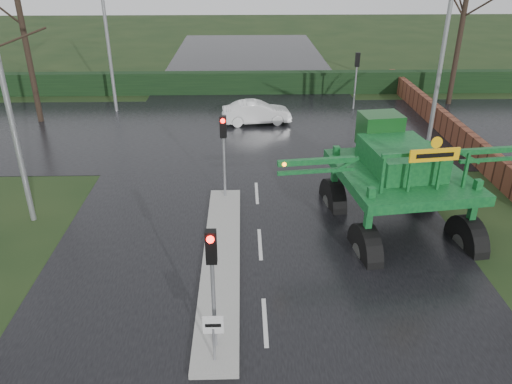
{
  "coord_description": "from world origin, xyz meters",
  "views": [
    {
      "loc": [
        -0.54,
        -10.69,
        9.24
      ],
      "look_at": [
        -0.14,
        4.06,
        2.0
      ],
      "focal_mm": 35.0,
      "sensor_mm": 36.0,
      "label": 1
    }
  ],
  "objects_px": {
    "crop_sprayer": "(369,185)",
    "white_sedan": "(257,124)",
    "keep_left_sign": "(213,331)",
    "traffic_signal_near": "(212,266)",
    "street_light_left_near": "(7,59)",
    "traffic_signal_far": "(357,68)",
    "street_light_left_far": "(109,10)",
    "traffic_signal_mid": "(223,140)",
    "street_light_right": "(440,30)"
  },
  "relations": [
    {
      "from": "street_light_left_near",
      "to": "keep_left_sign",
      "type": "bearing_deg",
      "value": -47.41
    },
    {
      "from": "traffic_signal_near",
      "to": "traffic_signal_far",
      "type": "distance_m",
      "value": 22.42
    },
    {
      "from": "street_light_right",
      "to": "white_sedan",
      "type": "height_order",
      "value": "street_light_right"
    },
    {
      "from": "traffic_signal_far",
      "to": "white_sedan",
      "type": "xyz_separation_m",
      "value": [
        -6.25,
        -2.77,
        -2.59
      ]
    },
    {
      "from": "traffic_signal_near",
      "to": "street_light_left_near",
      "type": "xyz_separation_m",
      "value": [
        -6.89,
        7.01,
        3.4
      ]
    },
    {
      "from": "traffic_signal_near",
      "to": "street_light_right",
      "type": "bearing_deg",
      "value": 53.87
    },
    {
      "from": "traffic_signal_near",
      "to": "traffic_signal_mid",
      "type": "xyz_separation_m",
      "value": [
        0.0,
        8.5,
        0.0
      ]
    },
    {
      "from": "traffic_signal_near",
      "to": "traffic_signal_mid",
      "type": "distance_m",
      "value": 8.5
    },
    {
      "from": "keep_left_sign",
      "to": "traffic_signal_near",
      "type": "bearing_deg",
      "value": 90.0
    },
    {
      "from": "traffic_signal_mid",
      "to": "street_light_left_far",
      "type": "xyz_separation_m",
      "value": [
        -6.89,
        12.51,
        3.4
      ]
    },
    {
      "from": "traffic_signal_near",
      "to": "street_light_left_far",
      "type": "distance_m",
      "value": 22.37
    },
    {
      "from": "keep_left_sign",
      "to": "traffic_signal_far",
      "type": "xyz_separation_m",
      "value": [
        7.8,
        21.51,
        1.53
      ]
    },
    {
      "from": "keep_left_sign",
      "to": "street_light_left_near",
      "type": "relative_size",
      "value": 0.14
    },
    {
      "from": "crop_sprayer",
      "to": "white_sedan",
      "type": "height_order",
      "value": "crop_sprayer"
    },
    {
      "from": "street_light_left_near",
      "to": "traffic_signal_near",
      "type": "bearing_deg",
      "value": -45.47
    },
    {
      "from": "street_light_right",
      "to": "white_sedan",
      "type": "bearing_deg",
      "value": 146.58
    },
    {
      "from": "traffic_signal_near",
      "to": "traffic_signal_mid",
      "type": "bearing_deg",
      "value": 90.0
    },
    {
      "from": "traffic_signal_mid",
      "to": "crop_sprayer",
      "type": "bearing_deg",
      "value": -39.13
    },
    {
      "from": "street_light_left_near",
      "to": "crop_sprayer",
      "type": "bearing_deg",
      "value": -11.57
    },
    {
      "from": "crop_sprayer",
      "to": "white_sedan",
      "type": "xyz_separation_m",
      "value": [
        -3.22,
        13.63,
        -2.42
      ]
    },
    {
      "from": "white_sedan",
      "to": "traffic_signal_far",
      "type": "bearing_deg",
      "value": -72.72
    },
    {
      "from": "traffic_signal_mid",
      "to": "street_light_right",
      "type": "distance_m",
      "value": 11.05
    },
    {
      "from": "street_light_left_far",
      "to": "white_sedan",
      "type": "bearing_deg",
      "value": -18.08
    },
    {
      "from": "traffic_signal_mid",
      "to": "street_light_left_far",
      "type": "distance_m",
      "value": 14.68
    },
    {
      "from": "street_light_left_near",
      "to": "crop_sprayer",
      "type": "relative_size",
      "value": 1.1
    },
    {
      "from": "keep_left_sign",
      "to": "street_light_left_far",
      "type": "xyz_separation_m",
      "value": [
        -6.89,
        21.5,
        4.93
      ]
    },
    {
      "from": "traffic_signal_far",
      "to": "street_light_right",
      "type": "relative_size",
      "value": 0.35
    },
    {
      "from": "keep_left_sign",
      "to": "traffic_signal_mid",
      "type": "height_order",
      "value": "traffic_signal_mid"
    },
    {
      "from": "traffic_signal_mid",
      "to": "street_light_left_near",
      "type": "distance_m",
      "value": 7.83
    },
    {
      "from": "keep_left_sign",
      "to": "white_sedan",
      "type": "height_order",
      "value": "keep_left_sign"
    },
    {
      "from": "keep_left_sign",
      "to": "street_light_left_near",
      "type": "bearing_deg",
      "value": 132.59
    },
    {
      "from": "traffic_signal_mid",
      "to": "street_light_left_far",
      "type": "bearing_deg",
      "value": 118.86
    },
    {
      "from": "traffic_signal_mid",
      "to": "street_light_left_near",
      "type": "xyz_separation_m",
      "value": [
        -6.89,
        -1.49,
        3.4
      ]
    },
    {
      "from": "crop_sprayer",
      "to": "street_light_left_far",
      "type": "bearing_deg",
      "value": 117.92
    },
    {
      "from": "traffic_signal_near",
      "to": "crop_sprayer",
      "type": "relative_size",
      "value": 0.39
    },
    {
      "from": "keep_left_sign",
      "to": "white_sedan",
      "type": "xyz_separation_m",
      "value": [
        1.55,
        18.74,
        -1.06
      ]
    },
    {
      "from": "street_light_right",
      "to": "crop_sprayer",
      "type": "distance_m",
      "value": 10.27
    },
    {
      "from": "traffic_signal_mid",
      "to": "traffic_signal_far",
      "type": "distance_m",
      "value": 14.75
    },
    {
      "from": "traffic_signal_near",
      "to": "keep_left_sign",
      "type": "bearing_deg",
      "value": -90.0
    },
    {
      "from": "keep_left_sign",
      "to": "traffic_signal_far",
      "type": "relative_size",
      "value": 0.38
    },
    {
      "from": "crop_sprayer",
      "to": "traffic_signal_far",
      "type": "bearing_deg",
      "value": 72.01
    },
    {
      "from": "crop_sprayer",
      "to": "white_sedan",
      "type": "relative_size",
      "value": 2.32
    },
    {
      "from": "keep_left_sign",
      "to": "street_light_left_far",
      "type": "distance_m",
      "value": 23.11
    },
    {
      "from": "traffic_signal_near",
      "to": "street_light_left_near",
      "type": "distance_m",
      "value": 10.4
    },
    {
      "from": "traffic_signal_mid",
      "to": "street_light_right",
      "type": "xyz_separation_m",
      "value": [
        9.49,
        4.51,
        3.4
      ]
    },
    {
      "from": "street_light_left_far",
      "to": "crop_sprayer",
      "type": "height_order",
      "value": "street_light_left_far"
    },
    {
      "from": "street_light_right",
      "to": "traffic_signal_far",
      "type": "bearing_deg",
      "value": 101.95
    },
    {
      "from": "street_light_right",
      "to": "white_sedan",
      "type": "distance_m",
      "value": 11.24
    },
    {
      "from": "traffic_signal_near",
      "to": "street_light_left_near",
      "type": "relative_size",
      "value": 0.35
    },
    {
      "from": "traffic_signal_near",
      "to": "white_sedan",
      "type": "relative_size",
      "value": 0.9
    }
  ]
}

